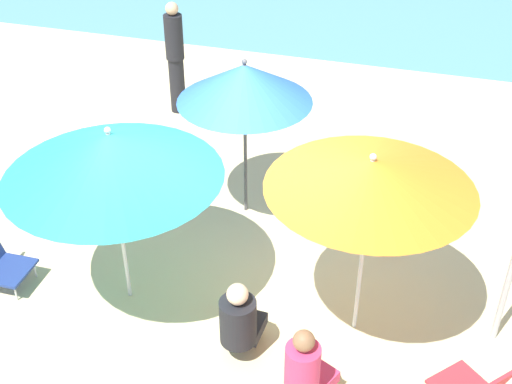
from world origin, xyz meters
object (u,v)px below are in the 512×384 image
at_px(beach_chair_a, 138,181).
at_px(person_b, 306,370).
at_px(umbrella_teal, 111,155).
at_px(umbrella_blue, 245,83).
at_px(person_a, 175,57).
at_px(person_c, 240,320).
at_px(swim_ring, 385,239).
at_px(umbrella_orange, 371,174).

relative_size(beach_chair_a, person_b, 0.72).
distance_m(umbrella_teal, beach_chair_a, 2.22).
xyz_separation_m(umbrella_blue, umbrella_teal, (-0.70, -1.80, 0.01)).
bearing_deg(umbrella_teal, person_a, 105.08).
bearing_deg(person_b, person_c, 84.29).
bearing_deg(person_a, beach_chair_a, -174.79).
bearing_deg(person_a, swim_ring, -129.80).
bearing_deg(person_a, umbrella_teal, -170.56).
xyz_separation_m(person_b, swim_ring, (0.36, 2.48, -0.38)).
relative_size(umbrella_blue, person_a, 1.16).
bearing_deg(umbrella_orange, person_c, -147.24).
height_order(umbrella_orange, swim_ring, umbrella_orange).
relative_size(umbrella_teal, person_b, 2.26).
relative_size(person_b, person_c, 1.06).
xyz_separation_m(umbrella_teal, person_b, (2.05, -0.83, -1.27)).
bearing_deg(umbrella_blue, beach_chair_a, -171.63).
xyz_separation_m(umbrella_blue, beach_chair_a, (-1.32, -0.19, -1.40)).
bearing_deg(umbrella_orange, umbrella_teal, -174.52).
bearing_deg(umbrella_blue, person_c, -73.89).
xyz_separation_m(umbrella_orange, umbrella_blue, (-1.61, 1.58, -0.09)).
distance_m(umbrella_teal, person_c, 1.90).
height_order(person_a, swim_ring, person_a).
bearing_deg(person_c, person_a, 31.08).
relative_size(umbrella_orange, umbrella_blue, 1.01).
bearing_deg(person_a, person_b, -152.78).
height_order(umbrella_blue, person_c, umbrella_blue).
xyz_separation_m(person_a, person_b, (3.14, -4.85, -0.44)).
bearing_deg(person_c, umbrella_orange, -54.81).
height_order(umbrella_teal, person_c, umbrella_teal).
distance_m(person_a, person_c, 5.07).
distance_m(beach_chair_a, person_a, 2.53).
bearing_deg(swim_ring, umbrella_orange, -94.03).
bearing_deg(person_a, umbrella_orange, -143.85).
bearing_deg(swim_ring, umbrella_teal, -145.65).
distance_m(beach_chair_a, person_c, 2.81).
height_order(person_a, person_b, person_a).
relative_size(person_a, person_c, 1.98).
relative_size(umbrella_orange, beach_chair_a, 3.02).
distance_m(umbrella_teal, person_b, 2.55).
xyz_separation_m(umbrella_teal, person_c, (1.34, -0.41, -1.29)).
bearing_deg(umbrella_teal, person_c, -16.94).
bearing_deg(umbrella_orange, beach_chair_a, 154.73).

